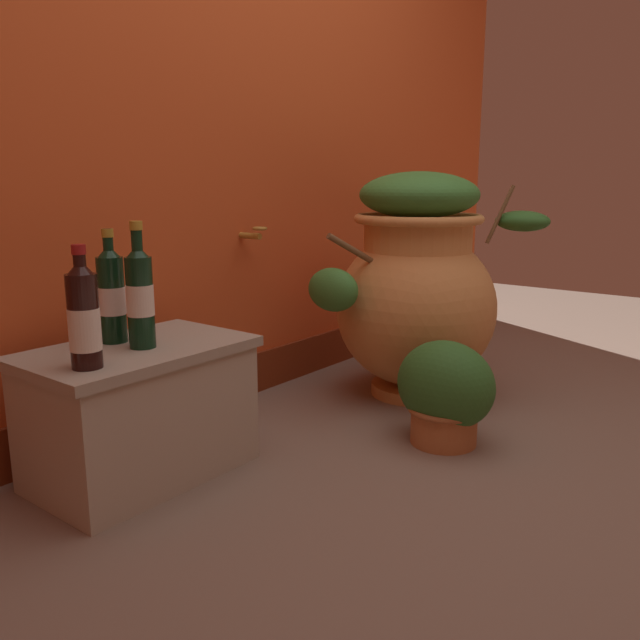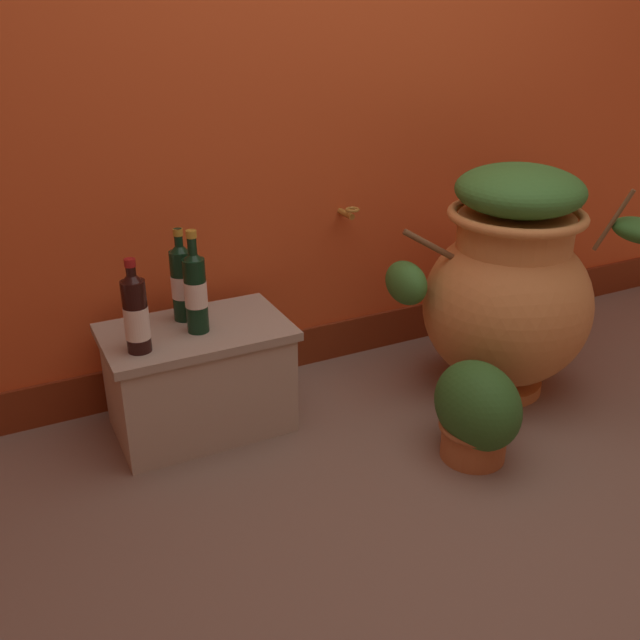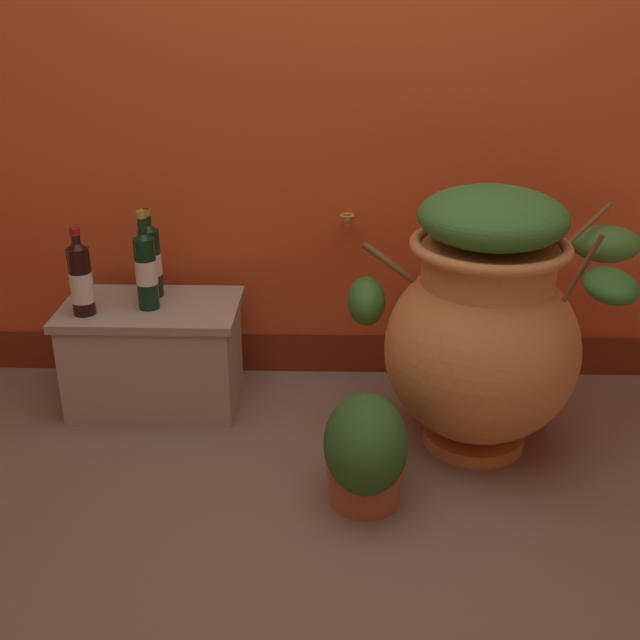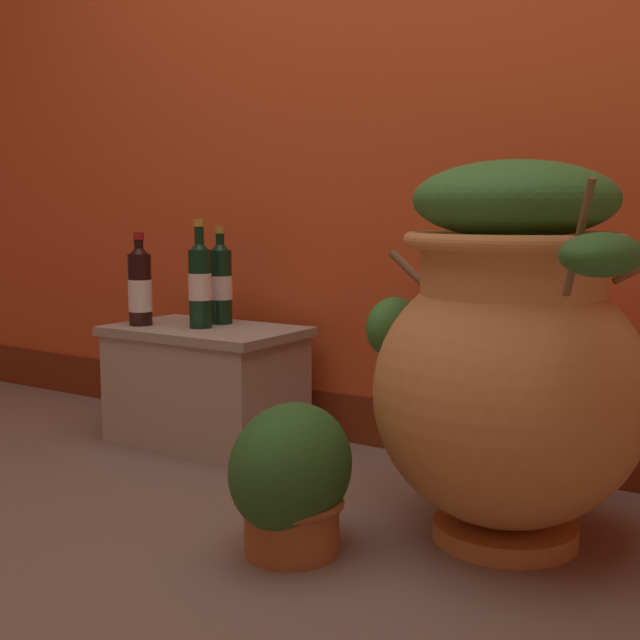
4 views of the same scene
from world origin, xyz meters
name	(u,v)px [view 3 (image 3 of 4)]	position (x,y,z in m)	size (l,w,h in m)	color
ground_plane	(315,550)	(0.00, 0.00, 0.00)	(7.00, 7.00, 0.00)	#7A6656
back_wall	(325,31)	(0.00, 1.20, 1.29)	(4.40, 0.33, 2.60)	#D15123
terracotta_urn	(484,325)	(0.53, 0.58, 0.44)	(0.99, 0.75, 0.89)	#D68E4C
stone_ledge	(154,351)	(-0.62, 0.83, 0.21)	(0.63, 0.40, 0.39)	#B2A893
wine_bottle_left	(150,258)	(-0.62, 0.92, 0.54)	(0.08, 0.08, 0.33)	black
wine_bottle_middle	(81,278)	(-0.82, 0.75, 0.52)	(0.08, 0.08, 0.31)	black
wine_bottle_right	(146,267)	(-0.61, 0.80, 0.54)	(0.08, 0.08, 0.35)	black
potted_shrub	(365,452)	(0.14, 0.24, 0.17)	(0.25, 0.33, 0.35)	#B26638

